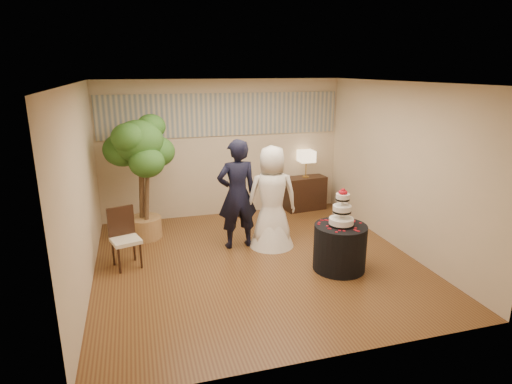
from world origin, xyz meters
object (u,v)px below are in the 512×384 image
object	(u,v)px
cake_table	(340,247)
console	(305,193)
groom	(237,194)
bride	(272,197)
table_lamp	(306,164)
side_chair	(126,239)
ficus_tree	(141,178)
wedding_cake	(342,207)

from	to	relation	value
cake_table	console	size ratio (longest dim) A/B	0.91
groom	console	xyz separation A→B (m)	(1.91, 1.59, -0.58)
bride	cake_table	distance (m)	1.47
console	table_lamp	world-z (taller)	table_lamp
side_chair	bride	bearing A→B (deg)	-12.39
groom	ficus_tree	distance (m)	1.77
cake_table	table_lamp	distance (m)	3.01
cake_table	wedding_cake	distance (m)	0.65
ficus_tree	side_chair	size ratio (longest dim) A/B	2.42
groom	console	world-z (taller)	groom
groom	ficus_tree	world-z (taller)	ficus_tree
cake_table	console	distance (m)	2.94
table_lamp	ficus_tree	distance (m)	3.53
cake_table	table_lamp	xyz separation A→B (m)	(0.61, 2.87, 0.66)
console	side_chair	world-z (taller)	side_chair
cake_table	ficus_tree	size ratio (longest dim) A/B	0.35
console	groom	bearing A→B (deg)	-146.50
groom	side_chair	world-z (taller)	groom
bride	cake_table	xyz separation A→B (m)	(0.72, -1.17, -0.53)
groom	ficus_tree	size ratio (longest dim) A/B	0.83
wedding_cake	side_chair	xyz separation A→B (m)	(-3.15, 0.98, -0.54)
table_lamp	groom	bearing A→B (deg)	-140.24
console	ficus_tree	xyz separation A→B (m)	(-3.45, -0.74, 0.77)
wedding_cake	side_chair	size ratio (longest dim) A/B	0.62
groom	side_chair	bearing A→B (deg)	6.14
bride	console	distance (m)	2.23
groom	table_lamp	xyz separation A→B (m)	(1.91, 1.59, 0.08)
bride	wedding_cake	world-z (taller)	bride
cake_table	bride	bearing A→B (deg)	121.76
ficus_tree	cake_table	bearing A→B (deg)	-36.96
console	bride	bearing A→B (deg)	-134.11
bride	cake_table	size ratio (longest dim) A/B	2.21
table_lamp	ficus_tree	world-z (taller)	ficus_tree
wedding_cake	console	size ratio (longest dim) A/B	0.66
bride	wedding_cake	bearing A→B (deg)	129.60
console	ficus_tree	bearing A→B (deg)	-174.20
cake_table	ficus_tree	bearing A→B (deg)	143.04
groom	bride	distance (m)	0.60
bride	ficus_tree	size ratio (longest dim) A/B	0.78
bride	side_chair	bearing A→B (deg)	12.29
groom	bride	size ratio (longest dim) A/B	1.07
wedding_cake	console	distance (m)	3.01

